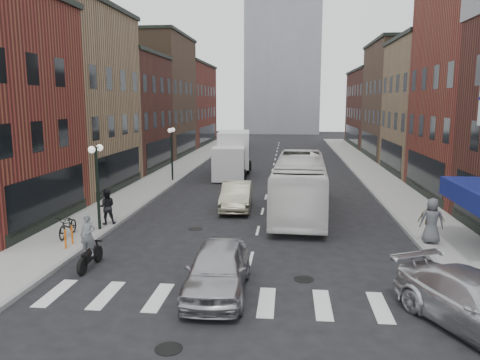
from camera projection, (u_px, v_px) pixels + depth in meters
name	position (u px, v px, depth m)	size (l,w,h in m)	color
ground	(249.00, 267.00, 17.38)	(160.00, 160.00, 0.00)	black
sidewalk_left	(171.00, 173.00, 39.81)	(3.00, 74.00, 0.15)	gray
sidewalk_right	(376.00, 176.00, 38.07)	(3.00, 74.00, 0.15)	gray
curb_left	(189.00, 174.00, 39.67)	(0.20, 74.00, 0.16)	gray
curb_right	(357.00, 177.00, 38.24)	(0.20, 74.00, 0.16)	gray
crosswalk_stripes	(241.00, 301.00, 14.43)	(12.00, 2.20, 0.01)	silver
bldg_left_mid_a	(46.00, 100.00, 31.61)	(10.30, 10.20, 12.30)	#846748
bldg_left_mid_b	(104.00, 112.00, 41.59)	(10.30, 10.20, 10.30)	#441E18
bldg_left_far_a	(142.00, 96.00, 52.12)	(10.30, 12.20, 13.30)	#4E3827
bldg_left_far_b	(173.00, 104.00, 66.02)	(10.30, 16.20, 11.30)	maroon
bldg_right_mid_b	(455.00, 107.00, 38.44)	(10.30, 10.20, 11.30)	#846748
bldg_right_far_a	(419.00, 101.00, 49.15)	(10.30, 12.20, 12.30)	#4E3827
bldg_right_far_b	(390.00, 108.00, 63.05)	(10.30, 16.20, 10.30)	#441E18
awning_blue	(479.00, 190.00, 18.48)	(1.80, 5.00, 0.78)	navy
distant_tower	(284.00, 1.00, 89.71)	(14.00, 14.00, 50.00)	#9399A0
streetlamp_near	(97.00, 171.00, 21.57)	(0.32, 1.22, 4.11)	black
streetlamp_far	(172.00, 144.00, 35.30)	(0.32, 1.22, 4.11)	black
bike_rack	(69.00, 237.00, 19.33)	(0.08, 0.68, 0.80)	#D8590C
box_truck	(233.00, 154.00, 38.56)	(2.93, 8.38, 3.58)	silver
motorcycle_rider	(89.00, 243.00, 17.07)	(0.59, 2.03, 2.06)	black
transit_bus	(300.00, 184.00, 25.72)	(2.65, 11.33, 3.16)	white
sedan_left_near	(217.00, 269.00, 14.92)	(1.90, 4.71, 1.60)	#ABAAAF
sedan_left_far	(236.00, 196.00, 26.62)	(1.63, 4.68, 1.54)	#B1AD90
curb_car	(479.00, 305.00, 12.41)	(2.11, 5.18, 1.50)	silver
parked_bicycle	(68.00, 226.00, 20.74)	(0.65, 1.87, 0.98)	black
ped_left_solo	(106.00, 207.00, 22.79)	(0.84, 0.49, 1.74)	black
ped_right_b	(431.00, 221.00, 19.95)	(1.06, 0.53, 1.81)	olive
ped_right_c	(432.00, 221.00, 19.70)	(0.95, 0.62, 1.94)	#4F5156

